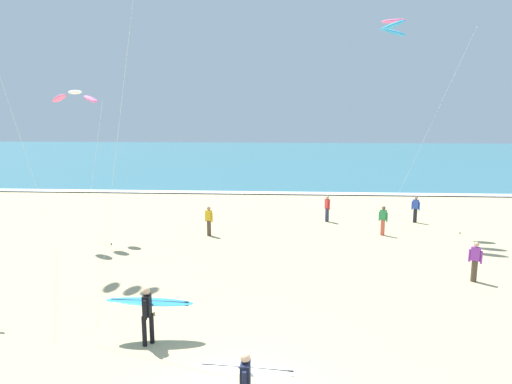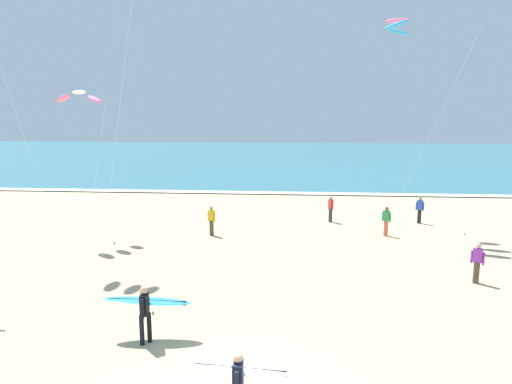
# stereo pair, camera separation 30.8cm
# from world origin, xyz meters

# --- Properties ---
(ocean_water) EXTENTS (160.00, 60.00, 0.08)m
(ocean_water) POSITION_xyz_m (0.00, 56.22, 0.04)
(ocean_water) COLOR #336B7A
(ocean_water) RESTS_ON ground
(shoreline_foam) EXTENTS (160.00, 1.13, 0.01)m
(shoreline_foam) POSITION_xyz_m (0.00, 26.52, 0.09)
(shoreline_foam) COLOR white
(shoreline_foam) RESTS_ON ocean_water
(surfer_lead) EXTENTS (2.53, 1.01, 1.71)m
(surfer_lead) POSITION_xyz_m (-2.76, 2.91, 1.05)
(surfer_lead) COLOR black
(surfer_lead) RESTS_ON ground
(surfer_trailing) EXTENTS (2.22, 0.90, 1.71)m
(surfer_trailing) POSITION_xyz_m (0.28, -0.32, 1.05)
(surfer_trailing) COLOR black
(surfer_trailing) RESTS_ON ground
(kite_arc_rose_near) EXTENTS (4.86, 2.85, 11.28)m
(kite_arc_rose_near) POSITION_xyz_m (6.77, 16.23, 10.90)
(kite_arc_rose_near) COLOR #2D99DB
(kite_arc_rose_near) RESTS_ON ground
(kite_arc_ivory_low) EXTENTS (2.99, 2.52, 7.56)m
(kite_arc_ivory_low) POSITION_xyz_m (-9.34, 13.32, 7.23)
(kite_arc_ivory_low) COLOR pink
(kite_arc_ivory_low) RESTS_ON ground
(bystander_yellow_top) EXTENTS (0.45, 0.31, 1.59)m
(bystander_yellow_top) POSITION_xyz_m (-2.87, 13.99, 0.81)
(bystander_yellow_top) COLOR #4C3D2D
(bystander_yellow_top) RESTS_ON ground
(bystander_purple_top) EXTENTS (0.43, 0.33, 1.59)m
(bystander_purple_top) POSITION_xyz_m (8.44, 8.16, 0.81)
(bystander_purple_top) COLOR #4C3D2D
(bystander_purple_top) RESTS_ON ground
(bystander_green_top) EXTENTS (0.43, 0.33, 1.59)m
(bystander_green_top) POSITION_xyz_m (6.36, 14.64, 0.81)
(bystander_green_top) COLOR #D8593F
(bystander_green_top) RESTS_ON ground
(bystander_blue_top) EXTENTS (0.43, 0.33, 1.59)m
(bystander_blue_top) POSITION_xyz_m (8.90, 17.58, 0.81)
(bystander_blue_top) COLOR black
(bystander_blue_top) RESTS_ON ground
(bystander_red_top) EXTENTS (0.31, 0.45, 1.59)m
(bystander_red_top) POSITION_xyz_m (3.69, 17.46, 0.81)
(bystander_red_top) COLOR #2D334C
(bystander_red_top) RESTS_ON ground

